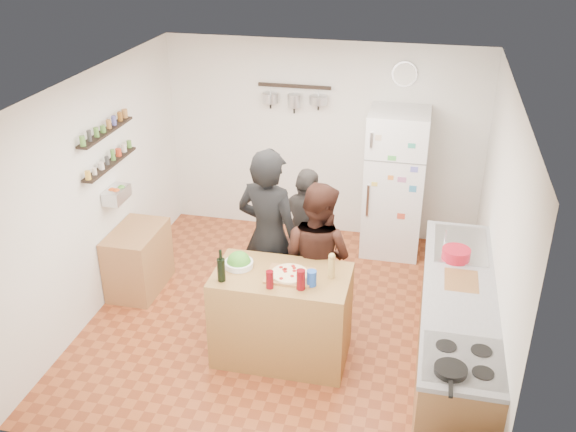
% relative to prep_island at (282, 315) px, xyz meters
% --- Properties ---
extents(room_shell, '(4.20, 4.20, 4.20)m').
position_rel_prep_island_xyz_m(room_shell, '(-0.10, 1.00, 0.79)').
color(room_shell, brown).
rests_on(room_shell, ground).
extents(prep_island, '(1.25, 0.72, 0.91)m').
position_rel_prep_island_xyz_m(prep_island, '(0.00, 0.00, 0.00)').
color(prep_island, olive).
rests_on(prep_island, floor).
extents(pizza_board, '(0.42, 0.34, 0.02)m').
position_rel_prep_island_xyz_m(pizza_board, '(0.08, -0.02, 0.47)').
color(pizza_board, olive).
rests_on(pizza_board, prep_island).
extents(pizza, '(0.34, 0.34, 0.02)m').
position_rel_prep_island_xyz_m(pizza, '(0.08, -0.02, 0.48)').
color(pizza, beige).
rests_on(pizza, pizza_board).
extents(salad_bowl, '(0.27, 0.27, 0.05)m').
position_rel_prep_island_xyz_m(salad_bowl, '(-0.42, 0.05, 0.48)').
color(salad_bowl, silver).
rests_on(salad_bowl, prep_island).
extents(wine_bottle, '(0.07, 0.07, 0.22)m').
position_rel_prep_island_xyz_m(wine_bottle, '(-0.50, -0.22, 0.57)').
color(wine_bottle, black).
rests_on(wine_bottle, prep_island).
extents(wine_glass_near, '(0.07, 0.07, 0.17)m').
position_rel_prep_island_xyz_m(wine_glass_near, '(-0.05, -0.24, 0.54)').
color(wine_glass_near, '#56070E').
rests_on(wine_glass_near, prep_island).
extents(wine_glass_far, '(0.08, 0.08, 0.19)m').
position_rel_prep_island_xyz_m(wine_glass_far, '(0.22, -0.20, 0.55)').
color(wine_glass_far, '#54070C').
rests_on(wine_glass_far, prep_island).
extents(pepper_mill, '(0.06, 0.06, 0.20)m').
position_rel_prep_island_xyz_m(pepper_mill, '(0.45, 0.05, 0.55)').
color(pepper_mill, '#AE8C48').
rests_on(pepper_mill, prep_island).
extents(salt_canister, '(0.09, 0.09, 0.15)m').
position_rel_prep_island_xyz_m(salt_canister, '(0.30, -0.12, 0.53)').
color(salt_canister, '#1B4196').
rests_on(salt_canister, prep_island).
extents(person_left, '(0.79, 0.63, 1.90)m').
position_rel_prep_island_xyz_m(person_left, '(-0.27, 0.58, 0.49)').
color(person_left, black).
rests_on(person_left, floor).
extents(person_center, '(0.96, 0.87, 1.60)m').
position_rel_prep_island_xyz_m(person_center, '(0.23, 0.56, 0.34)').
color(person_center, black).
rests_on(person_center, floor).
extents(person_back, '(0.95, 0.73, 1.50)m').
position_rel_prep_island_xyz_m(person_back, '(0.02, 1.10, 0.30)').
color(person_back, '#2E2A29').
rests_on(person_back, floor).
extents(counter_run, '(0.63, 2.63, 0.90)m').
position_rel_prep_island_xyz_m(counter_run, '(1.60, 0.06, -0.01)').
color(counter_run, '#9E7042').
rests_on(counter_run, floor).
extents(stove_top, '(0.60, 0.62, 0.02)m').
position_rel_prep_island_xyz_m(stove_top, '(1.60, -0.89, 0.46)').
color(stove_top, white).
rests_on(stove_top, counter_run).
extents(skillet, '(0.24, 0.24, 0.05)m').
position_rel_prep_island_xyz_m(skillet, '(1.50, -1.06, 0.49)').
color(skillet, black).
rests_on(skillet, stove_top).
extents(sink, '(0.50, 0.80, 0.03)m').
position_rel_prep_island_xyz_m(sink, '(1.60, 0.91, 0.46)').
color(sink, silver).
rests_on(sink, counter_run).
extents(cutting_board, '(0.30, 0.40, 0.02)m').
position_rel_prep_island_xyz_m(cutting_board, '(1.60, 0.24, 0.46)').
color(cutting_board, '#915F34').
rests_on(cutting_board, counter_run).
extents(red_bowl, '(0.27, 0.27, 0.11)m').
position_rel_prep_island_xyz_m(red_bowl, '(1.55, 0.61, 0.52)').
color(red_bowl, '#A61326').
rests_on(red_bowl, counter_run).
extents(fridge, '(0.70, 0.68, 1.80)m').
position_rel_prep_island_xyz_m(fridge, '(0.85, 2.36, 0.45)').
color(fridge, white).
rests_on(fridge, floor).
extents(wall_clock, '(0.30, 0.03, 0.30)m').
position_rel_prep_island_xyz_m(wall_clock, '(0.85, 2.69, 1.69)').
color(wall_clock, silver).
rests_on(wall_clock, back_wall).
extents(spice_shelf_lower, '(0.12, 1.00, 0.02)m').
position_rel_prep_island_xyz_m(spice_shelf_lower, '(-2.03, 0.81, 1.04)').
color(spice_shelf_lower, black).
rests_on(spice_shelf_lower, left_wall).
extents(spice_shelf_upper, '(0.12, 1.00, 0.02)m').
position_rel_prep_island_xyz_m(spice_shelf_upper, '(-2.03, 0.81, 1.40)').
color(spice_shelf_upper, black).
rests_on(spice_shelf_upper, left_wall).
extents(produce_basket, '(0.18, 0.35, 0.14)m').
position_rel_prep_island_xyz_m(produce_basket, '(-2.00, 0.81, 0.69)').
color(produce_basket, silver).
rests_on(produce_basket, left_wall).
extents(side_table, '(0.50, 0.80, 0.73)m').
position_rel_prep_island_xyz_m(side_table, '(-1.84, 0.81, -0.09)').
color(side_table, '#9E6542').
rests_on(side_table, floor).
extents(pot_rack, '(0.90, 0.04, 0.04)m').
position_rel_prep_island_xyz_m(pot_rack, '(-0.45, 2.61, 1.49)').
color(pot_rack, black).
rests_on(pot_rack, back_wall).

